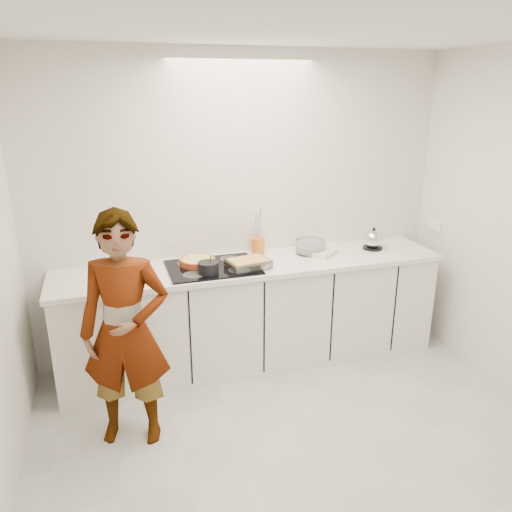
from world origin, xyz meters
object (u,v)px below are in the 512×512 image
object	(u,v)px
saucepan	(208,268)
utensil_crock	(258,246)
mixing_bowl	(310,247)
cook	(126,331)
hob	(213,267)
kettle	(373,240)
baking_dish	(248,263)
tart_dish	(197,261)

from	to	relation	value
saucepan	utensil_crock	world-z (taller)	saucepan
mixing_bowl	cook	world-z (taller)	cook
cook	hob	bearing A→B (deg)	58.64
kettle	baking_dish	bearing A→B (deg)	-172.54
tart_dish	kettle	size ratio (longest dim) A/B	1.65
baking_dish	kettle	distance (m)	1.22
tart_dish	cook	size ratio (longest dim) A/B	0.24
kettle	mixing_bowl	bearing A→B (deg)	174.54
mixing_bowl	kettle	distance (m)	0.59
baking_dish	cook	size ratio (longest dim) A/B	0.23
kettle	cook	bearing A→B (deg)	-161.20
tart_dish	kettle	xyz separation A→B (m)	(1.59, -0.03, 0.04)
tart_dish	saucepan	distance (m)	0.23
cook	saucepan	bearing A→B (deg)	54.94
hob	cook	xyz separation A→B (m)	(-0.73, -0.69, -0.12)
mixing_bowl	hob	bearing A→B (deg)	-172.55
hob	baking_dish	size ratio (longest dim) A/B	1.99
hob	baking_dish	xyz separation A→B (m)	(0.27, -0.10, 0.04)
baking_dish	saucepan	bearing A→B (deg)	-173.01
mixing_bowl	utensil_crock	world-z (taller)	utensil_crock
tart_dish	baking_dish	distance (m)	0.42
saucepan	utensil_crock	bearing A→B (deg)	36.32
tart_dish	utensil_crock	xyz separation A→B (m)	(0.57, 0.16, 0.03)
tart_dish	saucepan	xyz separation A→B (m)	(0.04, -0.23, 0.02)
saucepan	cook	xyz separation A→B (m)	(-0.67, -0.56, -0.17)
kettle	utensil_crock	size ratio (longest dim) A/B	1.63
baking_dish	kettle	world-z (taller)	kettle
mixing_bowl	kettle	xyz separation A→B (m)	(0.58, -0.06, 0.03)
hob	cook	distance (m)	1.02
saucepan	cook	distance (m)	0.89
tart_dish	mixing_bowl	distance (m)	1.01
utensil_crock	cook	bearing A→B (deg)	-141.76
baking_dish	cook	bearing A→B (deg)	-149.29
baking_dish	tart_dish	bearing A→B (deg)	153.29
kettle	utensil_crock	bearing A→B (deg)	169.64
hob	tart_dish	world-z (taller)	tart_dish
saucepan	kettle	bearing A→B (deg)	7.35
saucepan	kettle	size ratio (longest dim) A/B	0.79
hob	tart_dish	xyz separation A→B (m)	(-0.10, 0.09, 0.03)
hob	utensil_crock	size ratio (longest dim) A/B	5.02
hob	saucepan	xyz separation A→B (m)	(-0.06, -0.14, 0.05)
cook	mixing_bowl	bearing A→B (deg)	41.65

